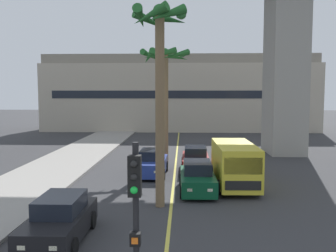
{
  "coord_description": "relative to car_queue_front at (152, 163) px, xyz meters",
  "views": [
    {
      "loc": [
        0.52,
        1.21,
        5.12
      ],
      "look_at": [
        0.0,
        14.0,
        3.96
      ],
      "focal_mm": 39.68,
      "sensor_mm": 36.0,
      "label": 1
    }
  ],
  "objects": [
    {
      "name": "car_queue_third",
      "position": [
        2.68,
        -3.84,
        0.0
      ],
      "size": [
        1.9,
        4.13,
        1.56
      ],
      "color": "#0C4728",
      "rests_on": "ground"
    },
    {
      "name": "car_queue_second",
      "position": [
        -2.3,
        -10.44,
        0.0
      ],
      "size": [
        1.87,
        4.12,
        1.56
      ],
      "color": "black",
      "rests_on": "ground"
    },
    {
      "name": "delivery_van",
      "position": [
        4.73,
        -2.79,
        0.57
      ],
      "size": [
        2.24,
        5.29,
        2.36
      ],
      "color": "yellow",
      "rests_on": "ground"
    },
    {
      "name": "pier_building_backdrop",
      "position": [
        1.41,
        28.43,
        4.24
      ],
      "size": [
        36.3,
        8.04,
        10.05
      ],
      "color": "#BCB29E",
      "rests_on": "ground"
    },
    {
      "name": "car_queue_front",
      "position": [
        0.0,
        0.0,
        0.0
      ],
      "size": [
        1.92,
        4.14,
        1.56
      ],
      "color": "navy",
      "rests_on": "ground"
    },
    {
      "name": "car_queue_fourth",
      "position": [
        2.75,
        1.42,
        0.0
      ],
      "size": [
        1.87,
        4.12,
        1.56
      ],
      "color": "maroon",
      "rests_on": "ground"
    },
    {
      "name": "lane_stripe_center",
      "position": [
        1.41,
        0.08,
        -0.72
      ],
      "size": [
        0.14,
        56.0,
        0.01
      ],
      "primitive_type": "cube",
      "color": "#DBCC4C",
      "rests_on": "ground"
    },
    {
      "name": "traffic_light_median_near",
      "position": [
        1.05,
        -16.02,
        1.99
      ],
      "size": [
        0.24,
        0.37,
        4.2
      ],
      "color": "black",
      "rests_on": "ground"
    },
    {
      "name": "palm_tree_mid_median",
      "position": [
        0.91,
        -6.42,
        6.01
      ],
      "size": [
        2.6,
        2.68,
        8.91
      ],
      "color": "brown",
      "rests_on": "ground"
    },
    {
      "name": "palm_tree_near_median",
      "position": [
        0.63,
        4.12,
        5.7
      ],
      "size": [
        3.6,
        3.7,
        8.28
      ],
      "color": "brown",
      "rests_on": "ground"
    }
  ]
}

